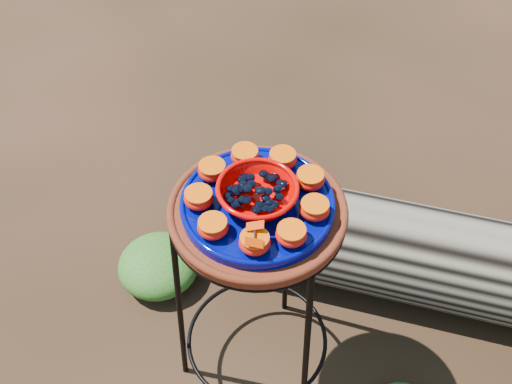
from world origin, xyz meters
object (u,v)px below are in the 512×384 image
at_px(terracotta_saucer, 257,213).
at_px(red_bowl, 257,194).
at_px(cobalt_plate, 257,205).
at_px(plant_stand, 257,301).
at_px(driftwood_log, 452,262).

relative_size(terracotta_saucer, red_bowl, 2.33).
bearing_deg(cobalt_plate, plant_stand, 0.00).
height_order(cobalt_plate, driftwood_log, cobalt_plate).
bearing_deg(driftwood_log, plant_stand, -132.38).
distance_m(terracotta_saucer, red_bowl, 0.06).
bearing_deg(terracotta_saucer, driftwood_log, 47.62).
height_order(terracotta_saucer, driftwood_log, terracotta_saucer).
xyz_separation_m(plant_stand, cobalt_plate, (0.00, 0.00, 0.39)).
height_order(plant_stand, cobalt_plate, cobalt_plate).
bearing_deg(driftwood_log, terracotta_saucer, -132.38).
xyz_separation_m(plant_stand, terracotta_saucer, (0.00, 0.00, 0.37)).
bearing_deg(plant_stand, terracotta_saucer, 0.00).
distance_m(plant_stand, red_bowl, 0.43).
distance_m(terracotta_saucer, cobalt_plate, 0.03).
height_order(terracotta_saucer, cobalt_plate, cobalt_plate).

